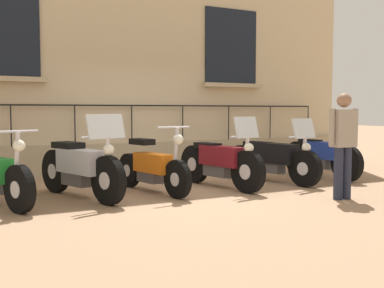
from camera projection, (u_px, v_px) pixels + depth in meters
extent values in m
plane|color=#9E7A5B|center=(180.00, 188.00, 8.30)|extent=(60.00, 60.00, 0.00)
cube|color=#C6B28E|center=(124.00, 9.00, 10.58)|extent=(0.60, 11.91, 7.28)
cube|color=tan|center=(131.00, 157.00, 10.48)|extent=(0.20, 11.91, 0.65)
cube|color=black|center=(231.00, 46.00, 11.55)|extent=(0.06, 1.44, 1.80)
cube|color=tan|center=(233.00, 85.00, 11.54)|extent=(0.24, 1.64, 0.10)
cube|color=black|center=(1.00, 30.00, 9.15)|extent=(0.06, 1.44, 1.80)
cube|color=tan|center=(3.00, 79.00, 9.15)|extent=(0.24, 1.64, 0.10)
cube|color=black|center=(132.00, 106.00, 10.36)|extent=(0.03, 10.01, 0.03)
cylinder|color=black|center=(11.00, 126.00, 9.25)|extent=(0.02, 0.02, 0.82)
cylinder|color=black|center=(75.00, 125.00, 9.82)|extent=(0.02, 0.02, 0.82)
cylinder|color=black|center=(132.00, 124.00, 10.39)|extent=(0.02, 0.02, 0.82)
cylinder|color=black|center=(183.00, 123.00, 10.96)|extent=(0.02, 0.02, 0.82)
cylinder|color=black|center=(229.00, 123.00, 11.54)|extent=(0.02, 0.02, 0.82)
cylinder|color=black|center=(270.00, 122.00, 12.11)|extent=(0.02, 0.02, 0.82)
cylinder|color=black|center=(308.00, 122.00, 12.68)|extent=(0.02, 0.02, 0.82)
cylinder|color=black|center=(19.00, 189.00, 6.21)|extent=(0.64, 0.35, 0.65)
cylinder|color=silver|center=(19.00, 189.00, 6.21)|extent=(0.26, 0.21, 0.23)
cylinder|color=silver|center=(17.00, 160.00, 6.21)|extent=(0.17, 0.11, 0.76)
cylinder|color=silver|center=(14.00, 132.00, 6.22)|extent=(0.29, 0.65, 0.04)
sphere|color=white|center=(19.00, 146.00, 6.15)|extent=(0.16, 0.16, 0.16)
cylinder|color=black|center=(108.00, 180.00, 6.76)|extent=(0.72, 0.34, 0.71)
cylinder|color=silver|center=(108.00, 180.00, 6.76)|extent=(0.28, 0.21, 0.25)
cylinder|color=black|center=(56.00, 171.00, 7.81)|extent=(0.72, 0.34, 0.71)
cylinder|color=silver|center=(56.00, 171.00, 7.81)|extent=(0.28, 0.21, 0.25)
cube|color=#B2B2BC|center=(82.00, 161.00, 7.24)|extent=(1.02, 0.61, 0.36)
cube|color=#4C4C51|center=(78.00, 177.00, 7.32)|extent=(0.63, 0.43, 0.25)
cube|color=black|center=(68.00, 145.00, 7.49)|extent=(0.61, 0.45, 0.10)
cylinder|color=silver|center=(106.00, 159.00, 6.77)|extent=(0.17, 0.11, 0.63)
cylinder|color=silver|center=(104.00, 137.00, 6.79)|extent=(0.26, 0.71, 0.04)
sphere|color=white|center=(109.00, 150.00, 6.72)|extent=(0.16, 0.16, 0.16)
cylinder|color=silver|center=(82.00, 183.00, 7.60)|extent=(0.85, 0.34, 0.08)
cube|color=silver|center=(106.00, 126.00, 6.73)|extent=(0.30, 0.61, 0.36)
cylinder|color=black|center=(178.00, 179.00, 7.26)|extent=(0.61, 0.22, 0.60)
cylinder|color=silver|center=(178.00, 179.00, 7.26)|extent=(0.23, 0.16, 0.21)
cylinder|color=black|center=(129.00, 170.00, 8.36)|extent=(0.61, 0.22, 0.60)
cylinder|color=silver|center=(129.00, 170.00, 8.36)|extent=(0.23, 0.16, 0.21)
cube|color=orange|center=(153.00, 163.00, 7.76)|extent=(0.86, 0.43, 0.31)
cube|color=#4C4C51|center=(150.00, 176.00, 7.85)|extent=(0.53, 0.31, 0.21)
cube|color=black|center=(142.00, 142.00, 8.00)|extent=(0.50, 0.33, 0.10)
cylinder|color=silver|center=(176.00, 153.00, 7.27)|extent=(0.17, 0.09, 0.80)
cylinder|color=silver|center=(173.00, 127.00, 7.28)|extent=(0.16, 0.59, 0.04)
sphere|color=white|center=(178.00, 139.00, 7.20)|extent=(0.16, 0.16, 0.16)
cylinder|color=silver|center=(152.00, 180.00, 8.07)|extent=(0.75, 0.23, 0.08)
cylinder|color=black|center=(248.00, 172.00, 7.73)|extent=(0.72, 0.25, 0.71)
cylinder|color=silver|center=(248.00, 172.00, 7.73)|extent=(0.27, 0.19, 0.25)
cylinder|color=black|center=(195.00, 164.00, 8.84)|extent=(0.72, 0.25, 0.71)
cylinder|color=silver|center=(195.00, 164.00, 8.84)|extent=(0.27, 0.19, 0.25)
cube|color=maroon|center=(221.00, 156.00, 8.23)|extent=(0.98, 0.43, 0.34)
cube|color=#4C4C51|center=(218.00, 169.00, 8.33)|extent=(0.60, 0.31, 0.25)
cube|color=black|center=(207.00, 146.00, 8.52)|extent=(0.56, 0.33, 0.10)
cylinder|color=silver|center=(246.00, 154.00, 7.75)|extent=(0.17, 0.09, 0.58)
cylinder|color=silver|center=(244.00, 137.00, 7.76)|extent=(0.14, 0.57, 0.04)
sphere|color=white|center=(249.00, 148.00, 7.68)|extent=(0.16, 0.16, 0.16)
cylinder|color=silver|center=(217.00, 175.00, 8.57)|extent=(0.85, 0.23, 0.08)
cube|color=silver|center=(246.00, 128.00, 7.71)|extent=(0.20, 0.48, 0.36)
cylinder|color=black|center=(305.00, 168.00, 8.36)|extent=(0.67, 0.27, 0.66)
cylinder|color=silver|center=(305.00, 168.00, 8.36)|extent=(0.26, 0.20, 0.23)
cylinder|color=black|center=(242.00, 161.00, 9.55)|extent=(0.67, 0.27, 0.66)
cylinder|color=silver|center=(242.00, 161.00, 9.55)|extent=(0.26, 0.20, 0.23)
cube|color=black|center=(274.00, 153.00, 8.90)|extent=(1.03, 0.51, 0.37)
cube|color=#4C4C51|center=(269.00, 166.00, 8.99)|extent=(0.63, 0.36, 0.23)
cube|color=black|center=(258.00, 144.00, 9.19)|extent=(0.60, 0.38, 0.10)
cylinder|color=silver|center=(303.00, 153.00, 8.38)|extent=(0.17, 0.09, 0.57)
cylinder|color=silver|center=(301.00, 137.00, 8.39)|extent=(0.18, 0.66, 0.04)
sphere|color=white|center=(306.00, 147.00, 8.32)|extent=(0.16, 0.16, 0.16)
cylinder|color=silver|center=(267.00, 170.00, 9.26)|extent=(0.89, 0.27, 0.08)
cube|color=silver|center=(304.00, 129.00, 8.34)|extent=(0.24, 0.56, 0.36)
cylinder|color=black|center=(347.00, 164.00, 8.95)|extent=(0.71, 0.17, 0.70)
cylinder|color=silver|center=(347.00, 164.00, 8.95)|extent=(0.25, 0.16, 0.24)
cylinder|color=black|center=(298.00, 158.00, 10.10)|extent=(0.71, 0.17, 0.70)
cylinder|color=silver|center=(298.00, 158.00, 10.10)|extent=(0.25, 0.16, 0.24)
cube|color=#1E389E|center=(323.00, 150.00, 9.47)|extent=(0.90, 0.29, 0.34)
cube|color=#4C4C51|center=(319.00, 162.00, 9.57)|extent=(0.54, 0.22, 0.24)
cube|color=black|center=(310.00, 142.00, 9.77)|extent=(0.51, 0.25, 0.10)
cylinder|color=silver|center=(345.00, 147.00, 8.97)|extent=(0.16, 0.07, 0.64)
cylinder|color=silver|center=(344.00, 130.00, 9.00)|extent=(0.07, 0.53, 0.04)
sphere|color=white|center=(348.00, 140.00, 8.91)|extent=(0.16, 0.16, 0.16)
cylinder|color=silver|center=(317.00, 167.00, 9.79)|extent=(0.80, 0.13, 0.08)
cylinder|color=#23283D|center=(338.00, 173.00, 7.17)|extent=(0.14, 0.14, 0.80)
cylinder|color=#23283D|center=(347.00, 173.00, 7.23)|extent=(0.14, 0.14, 0.80)
cube|color=gray|center=(343.00, 128.00, 7.15)|extent=(0.24, 0.37, 0.57)
sphere|color=#8C664C|center=(344.00, 100.00, 7.12)|extent=(0.22, 0.22, 0.22)
cylinder|color=gray|center=(332.00, 127.00, 7.06)|extent=(0.09, 0.09, 0.54)
cylinder|color=gray|center=(355.00, 126.00, 7.23)|extent=(0.09, 0.09, 0.54)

